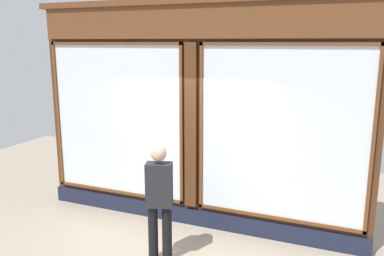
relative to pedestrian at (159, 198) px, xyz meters
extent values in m
cube|color=#4C2B16|center=(0.02, -1.39, 0.88)|extent=(5.67, 0.30, 3.63)
cube|color=#191E33|center=(0.02, -1.22, -0.79)|extent=(5.67, 0.08, 0.28)
cube|color=brown|center=(0.02, -1.20, 2.44)|extent=(5.56, 0.08, 0.52)
cube|color=brown|center=(0.02, -1.22, 2.75)|extent=(5.78, 0.20, 0.10)
cube|color=silver|center=(-1.42, -1.22, 0.78)|extent=(2.49, 0.02, 2.61)
cube|color=brown|center=(-1.42, -1.20, 2.11)|extent=(2.59, 0.04, 0.05)
cube|color=brown|center=(-1.42, -1.20, -0.56)|extent=(2.59, 0.04, 0.05)
cube|color=brown|center=(-2.69, -1.20, 0.78)|extent=(0.05, 0.04, 2.71)
cube|color=brown|center=(-0.15, -1.20, 0.78)|extent=(0.05, 0.04, 2.71)
cube|color=silver|center=(1.47, -1.22, 0.78)|extent=(2.49, 0.02, 2.61)
cube|color=brown|center=(1.47, -1.20, 2.11)|extent=(2.59, 0.04, 0.05)
cube|color=brown|center=(1.47, -1.20, -0.56)|extent=(2.59, 0.04, 0.05)
cube|color=brown|center=(2.73, -1.20, 0.78)|extent=(0.05, 0.04, 2.71)
cube|color=brown|center=(0.20, -1.20, 0.78)|extent=(0.05, 0.04, 2.71)
cube|color=#4C2B16|center=(0.02, -1.21, 0.78)|extent=(0.20, 0.10, 2.71)
cylinder|color=black|center=(0.09, 0.03, -0.52)|extent=(0.14, 0.14, 0.82)
cylinder|color=black|center=(-0.09, -0.03, -0.52)|extent=(0.14, 0.14, 0.82)
cube|color=#232328|center=(0.00, 0.00, 0.20)|extent=(0.41, 0.32, 0.62)
sphere|color=tan|center=(0.00, 0.00, 0.65)|extent=(0.22, 0.22, 0.22)
camera|label=1|loc=(-2.44, 4.67, 2.14)|focal=37.51mm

